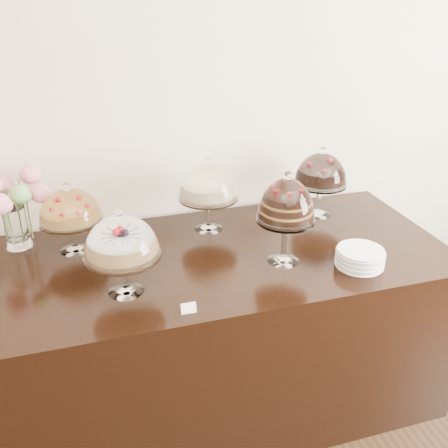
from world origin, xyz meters
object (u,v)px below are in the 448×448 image
object	(u,v)px
cake_stand_sugar_sponge	(121,241)
cake_stand_cheesecake	(208,185)
flower_vase	(12,200)
cake_stand_choco_layer	(286,204)
display_counter	(221,329)
cake_stand_dark_choco	(321,172)
cake_stand_fruit_tart	(70,209)
plate_stack	(360,258)

from	to	relation	value
cake_stand_sugar_sponge	cake_stand_cheesecake	xyz separation A→B (m)	(0.49, 0.47, 0.01)
cake_stand_sugar_sponge	flower_vase	world-z (taller)	flower_vase
cake_stand_choco_layer	display_counter	bearing A→B (deg)	149.81
cake_stand_choco_layer	cake_stand_dark_choco	xyz separation A→B (m)	(0.39, 0.43, -0.04)
cake_stand_cheesecake	flower_vase	size ratio (longest dim) A/B	1.02
cake_stand_fruit_tart	flower_vase	xyz separation A→B (m)	(-0.26, 0.11, 0.03)
display_counter	cake_stand_sugar_sponge	distance (m)	0.86
cake_stand_dark_choco	flower_vase	world-z (taller)	cake_stand_dark_choco
cake_stand_cheesecake	plate_stack	world-z (taller)	cake_stand_cheesecake
cake_stand_dark_choco	cake_stand_fruit_tart	size ratio (longest dim) A/B	1.11
cake_stand_sugar_sponge	cake_stand_cheesecake	distance (m)	0.68
cake_stand_sugar_sponge	cake_stand_dark_choco	size ratio (longest dim) A/B	0.98
cake_stand_dark_choco	plate_stack	xyz separation A→B (m)	(-0.07, -0.57, -0.21)
cake_stand_sugar_sponge	cake_stand_choco_layer	world-z (taller)	cake_stand_choco_layer
display_counter	cake_stand_dark_choco	xyz separation A→B (m)	(0.65, 0.28, 0.70)
cake_stand_cheesecake	cake_stand_dark_choco	distance (m)	0.63
display_counter	plate_stack	size ratio (longest dim) A/B	10.25
cake_stand_cheesecake	plate_stack	xyz separation A→B (m)	(0.56, -0.57, -0.21)
display_counter	cake_stand_sugar_sponge	size ratio (longest dim) A/B	5.79
cake_stand_cheesecake	cake_stand_fruit_tart	world-z (taller)	cake_stand_cheesecake
cake_stand_sugar_sponge	cake_stand_choco_layer	size ratio (longest dim) A/B	0.86
cake_stand_cheesecake	display_counter	bearing A→B (deg)	-92.63
flower_vase	cake_stand_dark_choco	bearing A→B (deg)	-2.73
cake_stand_cheesecake	cake_stand_dark_choco	bearing A→B (deg)	0.31
display_counter	plate_stack	world-z (taller)	plate_stack
display_counter	cake_stand_sugar_sponge	bearing A→B (deg)	-157.31
cake_stand_sugar_sponge	plate_stack	bearing A→B (deg)	-5.19
cake_stand_sugar_sponge	flower_vase	xyz separation A→B (m)	(-0.45, 0.55, 0.01)
cake_stand_sugar_sponge	plate_stack	distance (m)	1.07
display_counter	plate_stack	distance (m)	0.81
display_counter	cake_stand_choco_layer	xyz separation A→B (m)	(0.26, -0.15, 0.74)
cake_stand_choco_layer	flower_vase	bearing A→B (deg)	156.98
cake_stand_cheesecake	plate_stack	bearing A→B (deg)	-45.32
cake_stand_dark_choco	plate_stack	world-z (taller)	cake_stand_dark_choco
cake_stand_choco_layer	cake_stand_dark_choco	world-z (taller)	cake_stand_choco_layer
cake_stand_sugar_sponge	cake_stand_dark_choco	distance (m)	1.22
cake_stand_dark_choco	flower_vase	size ratio (longest dim) A/B	1.01
cake_stand_sugar_sponge	plate_stack	xyz separation A→B (m)	(1.05, -0.10, -0.20)
cake_stand_dark_choco	plate_stack	size ratio (longest dim) A/B	1.81
cake_stand_dark_choco	flower_vase	bearing A→B (deg)	177.27
cake_stand_choco_layer	cake_stand_dark_choco	bearing A→B (deg)	47.80
display_counter	cake_stand_choco_layer	world-z (taller)	cake_stand_choco_layer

